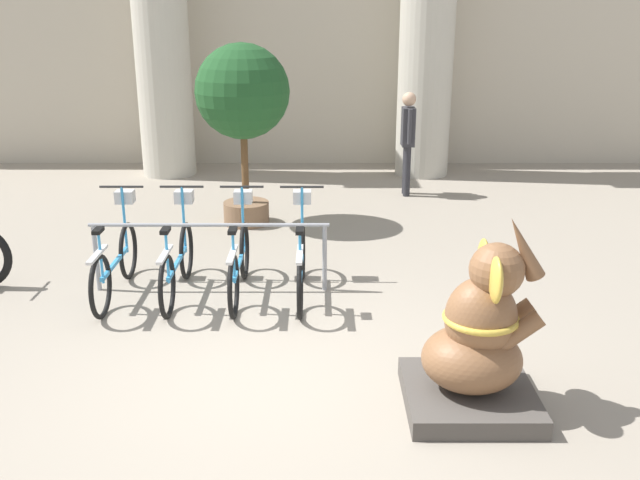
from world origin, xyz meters
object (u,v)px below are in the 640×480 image
object	(u,v)px
potted_tree	(244,99)
elephant_statue	(479,344)
bicycle_1	(179,259)
person_pedestrian	(409,134)
bicycle_3	(303,259)
bicycle_2	(241,259)
bicycle_0	(117,259)

from	to	relation	value
potted_tree	elephant_statue	bearing A→B (deg)	-65.15
bicycle_1	person_pedestrian	distance (m)	5.20
bicycle_3	potted_tree	bearing A→B (deg)	107.92
bicycle_1	potted_tree	size ratio (longest dim) A/B	0.69
potted_tree	person_pedestrian	bearing A→B (deg)	33.13
potted_tree	bicycle_2	bearing A→B (deg)	-85.81
bicycle_0	potted_tree	bearing A→B (deg)	66.80
elephant_statue	bicycle_2	bearing A→B (deg)	132.66
bicycle_2	person_pedestrian	size ratio (longest dim) A/B	1.04
person_pedestrian	potted_tree	size ratio (longest dim) A/B	0.66
bicycle_3	potted_tree	xyz separation A→B (m)	(-0.86, 2.65, 1.36)
bicycle_0	elephant_statue	distance (m)	4.07
bicycle_1	bicycle_2	bearing A→B (deg)	-0.17
bicycle_1	elephant_statue	world-z (taller)	elephant_statue
bicycle_3	elephant_statue	size ratio (longest dim) A/B	1.10
person_pedestrian	bicycle_1	bearing A→B (deg)	-124.68
elephant_statue	person_pedestrian	size ratio (longest dim) A/B	0.94
elephant_statue	bicycle_1	bearing A→B (deg)	140.56
person_pedestrian	bicycle_3	bearing A→B (deg)	-110.77
potted_tree	bicycle_0	bearing A→B (deg)	-113.20
bicycle_1	bicycle_2	size ratio (longest dim) A/B	1.00
bicycle_0	bicycle_3	xyz separation A→B (m)	(1.99, -0.01, 0.00)
potted_tree	bicycle_3	bearing A→B (deg)	-72.08
bicycle_0	potted_tree	world-z (taller)	potted_tree
bicycle_3	potted_tree	world-z (taller)	potted_tree
bicycle_3	person_pedestrian	distance (m)	4.59
bicycle_1	person_pedestrian	bearing A→B (deg)	55.32
bicycle_1	bicycle_0	bearing A→B (deg)	-179.72
bicycle_2	bicycle_0	bearing A→B (deg)	-179.94
bicycle_3	potted_tree	distance (m)	3.10
bicycle_3	elephant_statue	xyz separation A→B (m)	(1.41, -2.24, 0.12)
bicycle_0	bicycle_2	distance (m)	1.33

